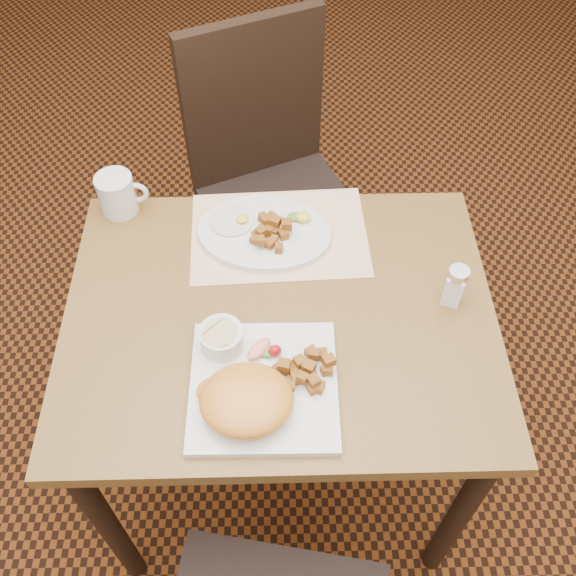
% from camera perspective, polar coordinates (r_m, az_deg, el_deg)
% --- Properties ---
extents(ground, '(8.00, 8.00, 0.00)m').
position_cam_1_polar(ground, '(1.99, -0.51, -14.91)').
color(ground, black).
rests_on(ground, ground).
extents(table, '(0.90, 0.70, 0.75)m').
position_cam_1_polar(table, '(1.43, -0.69, -4.80)').
color(table, brown).
rests_on(table, ground).
extents(chair_far, '(0.55, 0.56, 0.97)m').
position_cam_1_polar(chair_far, '(1.94, -1.57, 10.15)').
color(chair_far, black).
rests_on(chair_far, ground).
extents(placemat, '(0.41, 0.30, 0.00)m').
position_cam_1_polar(placemat, '(1.47, -0.80, 4.78)').
color(placemat, white).
rests_on(placemat, table).
extents(plate_square, '(0.28, 0.28, 0.02)m').
position_cam_1_polar(plate_square, '(1.23, -2.18, -8.69)').
color(plate_square, silver).
rests_on(plate_square, table).
extents(plate_oval, '(0.33, 0.26, 0.02)m').
position_cam_1_polar(plate_oval, '(1.47, -2.10, 4.93)').
color(plate_oval, silver).
rests_on(plate_oval, placemat).
extents(hollandaise_mound, '(0.18, 0.15, 0.06)m').
position_cam_1_polar(hollandaise_mound, '(1.18, -3.80, -9.91)').
color(hollandaise_mound, orange).
rests_on(hollandaise_mound, plate_square).
extents(ramekin, '(0.09, 0.09, 0.05)m').
position_cam_1_polar(ramekin, '(1.26, -5.94, -4.43)').
color(ramekin, silver).
rests_on(ramekin, plate_square).
extents(garnish_sq, '(0.08, 0.07, 0.03)m').
position_cam_1_polar(garnish_sq, '(1.26, -2.12, -5.50)').
color(garnish_sq, '#387223').
rests_on(garnish_sq, plate_square).
extents(fried_egg, '(0.10, 0.10, 0.02)m').
position_cam_1_polar(fried_egg, '(1.48, -4.90, 5.99)').
color(fried_egg, white).
rests_on(fried_egg, plate_oval).
extents(garnish_ov, '(0.06, 0.04, 0.02)m').
position_cam_1_polar(garnish_ov, '(1.48, 1.08, 6.34)').
color(garnish_ov, '#387223').
rests_on(garnish_ov, plate_oval).
extents(salt_shaker, '(0.06, 0.06, 0.10)m').
position_cam_1_polar(salt_shaker, '(1.36, 14.62, 0.22)').
color(salt_shaker, white).
rests_on(salt_shaker, table).
extents(coffee_mug, '(0.12, 0.09, 0.10)m').
position_cam_1_polar(coffee_mug, '(1.55, -14.88, 8.08)').
color(coffee_mug, silver).
rests_on(coffee_mug, table).
extents(home_fries_sq, '(0.12, 0.10, 0.04)m').
position_cam_1_polar(home_fries_sq, '(1.22, 1.51, -7.34)').
color(home_fries_sq, '#955718').
rests_on(home_fries_sq, plate_square).
extents(home_fries_ov, '(0.10, 0.12, 0.04)m').
position_cam_1_polar(home_fries_ov, '(1.44, -1.57, 5.22)').
color(home_fries_ov, '#955718').
rests_on(home_fries_ov, plate_oval).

